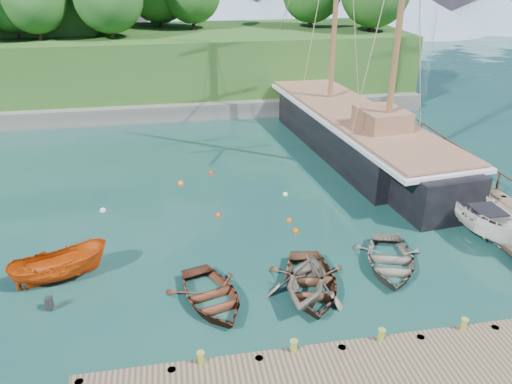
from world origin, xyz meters
TOP-DOWN VIEW (x-y plane):
  - ground at (0.00, 0.00)m, footprint 160.00×160.00m
  - dock_near at (2.00, -6.50)m, footprint 20.00×3.20m
  - dock_east at (11.50, 7.00)m, footprint 3.20×24.00m
  - bollard_0 at (-4.00, -5.10)m, footprint 0.26×0.26m
  - bollard_1 at (-1.00, -5.10)m, footprint 0.26×0.26m
  - bollard_2 at (2.00, -5.10)m, footprint 0.26×0.26m
  - bollard_3 at (5.00, -5.10)m, footprint 0.26×0.26m
  - rowboat_0 at (-3.33, -1.38)m, footprint 3.93×4.73m
  - rowboat_1 at (0.37, -1.67)m, footprint 4.30×4.54m
  - rowboat_2 at (0.66, -1.26)m, footprint 3.72×4.81m
  - rowboat_3 at (4.50, -0.27)m, footprint 4.24×5.03m
  - motorboat_orange at (-9.32, 1.25)m, footprint 4.23×2.63m
  - cabin_boat_white at (10.00, 1.43)m, footprint 2.65×5.46m
  - schooner at (7.78, 13.44)m, footprint 7.51×28.46m
  - mooring_buoy_0 at (-8.29, 3.98)m, footprint 0.34×0.34m
  - mooring_buoy_1 at (-2.32, 5.69)m, footprint 0.30×0.30m
  - mooring_buoy_2 at (1.17, 4.51)m, footprint 0.28×0.28m
  - mooring_buoy_3 at (1.67, 7.50)m, footprint 0.30×0.30m
  - mooring_buoy_4 at (-4.06, 10.02)m, footprint 0.37×0.37m
  - mooring_buoy_5 at (-2.13, 11.25)m, footprint 0.28×0.28m
  - mooring_buoy_6 at (-8.25, 7.28)m, footprint 0.34×0.34m
  - mooring_buoy_7 at (1.24, 3.41)m, footprint 0.33×0.33m
  - headland at (-12.88, 31.36)m, footprint 51.00×19.31m
  - distant_ridge at (4.30, 70.00)m, footprint 117.00×40.00m

SIDE VIEW (x-z plane):
  - ground at x=0.00m, z-range 0.00..0.00m
  - bollard_0 at x=-4.00m, z-range -0.23..0.23m
  - bollard_1 at x=-1.00m, z-range -0.23..0.23m
  - bollard_2 at x=2.00m, z-range -0.23..0.23m
  - bollard_3 at x=5.00m, z-range -0.23..0.23m
  - rowboat_0 at x=-3.33m, z-range -0.42..0.42m
  - rowboat_1 at x=0.37m, z-range -0.94..0.94m
  - rowboat_2 at x=0.66m, z-range -0.46..0.46m
  - rowboat_3 at x=4.50m, z-range -0.44..0.44m
  - motorboat_orange at x=-9.32m, z-range -0.76..0.76m
  - cabin_boat_white at x=10.00m, z-range -1.01..1.01m
  - mooring_buoy_0 at x=-8.29m, z-range -0.17..0.17m
  - mooring_buoy_1 at x=-2.32m, z-range -0.15..0.15m
  - mooring_buoy_2 at x=1.17m, z-range -0.14..0.14m
  - mooring_buoy_3 at x=1.67m, z-range -0.15..0.15m
  - mooring_buoy_4 at x=-4.06m, z-range -0.18..0.18m
  - mooring_buoy_5 at x=-2.13m, z-range -0.14..0.14m
  - mooring_buoy_6 at x=-8.25m, z-range -0.17..0.17m
  - mooring_buoy_7 at x=1.24m, z-range -0.16..0.16m
  - dock_near at x=2.00m, z-range -0.12..0.98m
  - dock_east at x=11.50m, z-range -0.12..0.98m
  - schooner at x=7.78m, z-range -9.35..11.68m
  - distant_ridge at x=4.30m, z-range -0.65..9.35m
  - headland at x=-12.88m, z-range -0.91..11.99m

